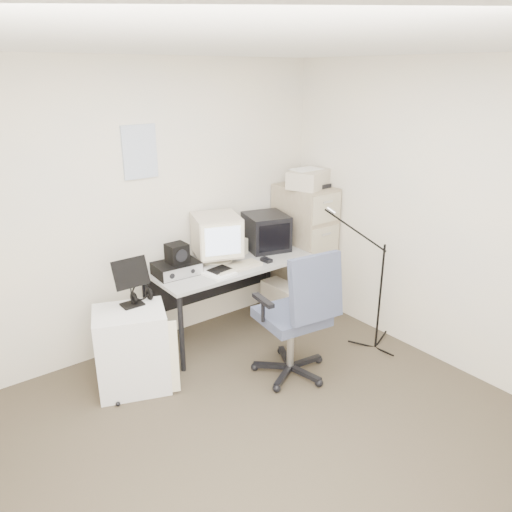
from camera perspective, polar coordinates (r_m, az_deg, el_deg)
floor at (r=3.64m, az=2.38°, el=-20.49°), size 3.60×3.60×0.01m
ceiling at (r=2.76m, az=3.20°, el=22.94°), size 3.60×3.60×0.01m
wall_back at (r=4.43m, az=-12.48°, el=5.17°), size 3.60×0.02×2.50m
wall_right at (r=4.30m, az=21.44°, el=3.78°), size 0.02×3.60×2.50m
wall_calendar at (r=4.31m, az=-13.16°, el=11.51°), size 0.30×0.02×0.44m
filing_cabinet at (r=5.21m, az=5.46°, el=0.91°), size 0.40×0.60×1.30m
printer at (r=4.98m, az=6.10°, el=8.77°), size 0.52×0.44×0.17m
desk at (r=4.74m, az=-2.92°, el=-4.77°), size 1.50×0.70×0.73m
crt_monitor at (r=4.53m, az=-4.51°, el=1.94°), size 0.51×0.52×0.44m
crt_tv at (r=4.88m, az=1.16°, el=2.81°), size 0.47×0.49×0.35m
desk_speaker at (r=4.77m, az=-1.58°, el=1.13°), size 0.10×0.10×0.15m
keyboard at (r=4.42m, az=-2.22°, el=-1.32°), size 0.47×0.18×0.03m
mouse at (r=4.58m, az=1.19°, el=-0.46°), size 0.07×0.11×0.03m
radio_receiver at (r=4.35m, az=-9.08°, el=-1.39°), size 0.39×0.29×0.11m
radio_speaker at (r=4.30m, az=-9.02°, el=0.32°), size 0.17×0.16×0.17m
papers at (r=4.33m, az=-4.59°, el=-1.86°), size 0.27×0.34×0.02m
pc_tower at (r=4.95m, az=3.10°, el=-5.59°), size 0.21×0.46×0.43m
office_chair at (r=4.03m, az=4.07°, el=-6.59°), size 0.72×0.72×1.10m
side_cart at (r=4.08m, az=-13.98°, el=-10.33°), size 0.65×0.59×0.66m
music_stand at (r=3.94m, az=-14.19°, el=-2.85°), size 0.30×0.23×0.40m
headphones at (r=4.04m, az=-12.94°, el=-4.35°), size 0.20×0.20×0.03m
mic_stand at (r=4.50m, az=14.14°, el=-2.85°), size 0.03×0.03×1.30m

